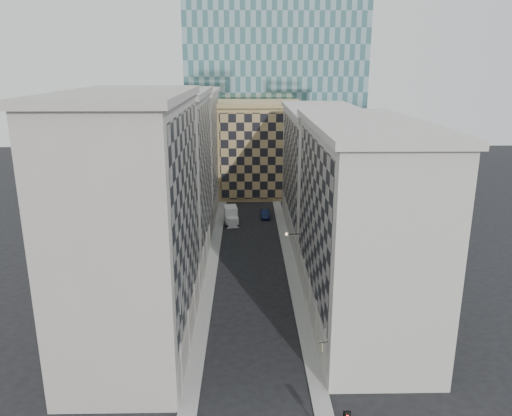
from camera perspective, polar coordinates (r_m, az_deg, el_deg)
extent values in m
plane|color=black|center=(41.71, -0.06, -22.23)|extent=(260.00, 260.00, 0.00)
cube|color=gray|center=(67.96, -5.00, -6.26)|extent=(1.50, 100.00, 0.15)
cube|color=gray|center=(68.06, 3.91, -6.21)|extent=(1.50, 100.00, 0.15)
cube|color=#A49D94|center=(47.17, -13.82, -2.12)|extent=(10.00, 22.00, 23.00)
cube|color=gray|center=(45.89, -7.99, -0.34)|extent=(0.25, 19.36, 18.00)
cube|color=#A49D94|center=(50.31, -7.57, -12.89)|extent=(0.45, 21.12, 3.20)
cube|color=#A49D94|center=(45.00, -14.84, 12.38)|extent=(10.80, 22.80, 0.70)
cylinder|color=#A49D94|center=(43.02, -9.04, -17.51)|extent=(0.90, 0.90, 4.40)
cylinder|color=#A49D94|center=(47.65, -8.14, -13.86)|extent=(0.90, 0.90, 4.40)
cylinder|color=#A49D94|center=(52.46, -7.43, -10.87)|extent=(0.90, 0.90, 4.40)
cylinder|color=#A49D94|center=(57.38, -6.85, -8.38)|extent=(0.90, 0.90, 4.40)
cube|color=gray|center=(68.17, -9.89, 3.26)|extent=(10.00, 22.00, 22.00)
cube|color=gray|center=(67.28, -5.83, 4.56)|extent=(0.25, 19.36, 17.00)
cube|color=gray|center=(70.27, -5.64, -4.18)|extent=(0.45, 21.12, 3.20)
cube|color=gray|center=(66.62, -10.37, 12.82)|extent=(10.80, 22.80, 0.70)
cylinder|color=gray|center=(62.41, -6.37, -6.29)|extent=(0.90, 0.90, 4.40)
cylinder|color=gray|center=(67.50, -5.96, -4.51)|extent=(0.90, 0.90, 4.40)
cylinder|color=gray|center=(72.66, -5.61, -2.99)|extent=(0.90, 0.90, 4.40)
cylinder|color=gray|center=(77.86, -5.31, -1.66)|extent=(0.90, 0.90, 4.40)
cube|color=#A49D94|center=(89.65, -7.82, 6.09)|extent=(10.00, 22.00, 21.00)
cube|color=gray|center=(88.97, -4.71, 7.09)|extent=(0.25, 19.36, 16.00)
cube|color=#A49D94|center=(91.17, -4.61, 0.62)|extent=(0.45, 21.12, 3.20)
cube|color=#A49D94|center=(88.43, -8.09, 13.02)|extent=(10.80, 22.80, 0.70)
cylinder|color=#A49D94|center=(83.11, -5.05, -0.50)|extent=(0.90, 0.90, 4.40)
cylinder|color=#A49D94|center=(88.38, -4.82, 0.51)|extent=(0.90, 0.90, 4.40)
cylinder|color=#A49D94|center=(93.68, -4.61, 1.42)|extent=(0.90, 0.90, 4.40)
cylinder|color=#A49D94|center=(99.00, -4.43, 2.23)|extent=(0.90, 0.90, 4.40)
cube|color=#BAB5AB|center=(51.60, 11.93, -2.17)|extent=(10.00, 26.00, 20.00)
cube|color=gray|center=(50.28, 6.60, -0.61)|extent=(0.25, 22.88, 15.00)
cube|color=#BAB5AB|center=(53.96, 6.35, -10.73)|extent=(0.45, 24.96, 3.20)
cube|color=#BAB5AB|center=(49.41, 12.63, 9.31)|extent=(10.80, 26.80, 0.70)
cylinder|color=#BAB5AB|center=(44.73, 8.31, -16.04)|extent=(0.90, 0.90, 4.40)
cylinder|color=#BAB5AB|center=(49.15, 7.33, -12.83)|extent=(0.90, 0.90, 4.40)
cylinder|color=#BAB5AB|center=(53.71, 6.53, -10.16)|extent=(0.90, 0.90, 4.40)
cylinder|color=#BAB5AB|center=(58.38, 5.86, -7.91)|extent=(0.90, 0.90, 4.40)
cylinder|color=#BAB5AB|center=(63.13, 5.31, -5.99)|extent=(0.90, 0.90, 4.40)
cube|color=#BAB5AB|center=(77.35, 7.54, 3.75)|extent=(10.00, 28.00, 19.00)
cube|color=gray|center=(76.47, 3.95, 4.86)|extent=(0.25, 24.64, 14.00)
cube|color=#BAB5AB|center=(78.84, 3.88, -1.86)|extent=(0.45, 26.88, 3.20)
cube|color=#BAB5AB|center=(75.88, 7.81, 11.03)|extent=(10.80, 28.80, 0.70)
cube|color=#9D7A53|center=(102.14, 0.35, 6.60)|extent=(16.00, 14.00, 18.00)
cube|color=tan|center=(95.15, 0.46, 5.90)|extent=(15.20, 0.25, 16.50)
cube|color=#9D7A53|center=(101.02, 0.36, 11.87)|extent=(16.80, 14.80, 0.80)
cube|color=#312B26|center=(115.32, -0.84, 10.20)|extent=(6.00, 6.00, 28.00)
cube|color=#312B26|center=(114.74, -0.87, 17.52)|extent=(7.00, 7.00, 1.40)
cylinder|color=gray|center=(41.17, -8.53, -9.82)|extent=(0.10, 2.33, 2.33)
cylinder|color=gray|center=(44.77, -7.90, -7.58)|extent=(0.10, 2.33, 2.33)
cylinder|color=black|center=(60.29, 4.37, -2.98)|extent=(1.80, 0.08, 0.08)
sphere|color=#FFE5B2|center=(60.21, 3.51, -2.99)|extent=(0.36, 0.36, 0.36)
cube|color=silver|center=(82.62, -2.74, -1.57)|extent=(2.22, 2.37, 1.61)
cube|color=silver|center=(84.65, -2.91, -0.73)|extent=(2.44, 3.45, 2.77)
cylinder|color=black|center=(81.99, -3.31, -2.02)|extent=(0.37, 0.83, 0.80)
cylinder|color=black|center=(82.16, -2.07, -1.96)|extent=(0.37, 0.83, 0.80)
cylinder|color=black|center=(85.89, -3.56, -1.17)|extent=(0.37, 0.83, 0.80)
cylinder|color=black|center=(86.04, -2.38, -1.12)|extent=(0.37, 0.83, 0.80)
imported|color=#0D1732|center=(87.21, 1.04, -0.66)|extent=(1.56, 4.32, 1.42)
cylinder|color=black|center=(42.24, 7.74, -14.97)|extent=(0.74, 0.23, 0.06)
cube|color=#C0BC8D|center=(42.41, 7.45, -15.41)|extent=(0.20, 0.65, 0.65)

